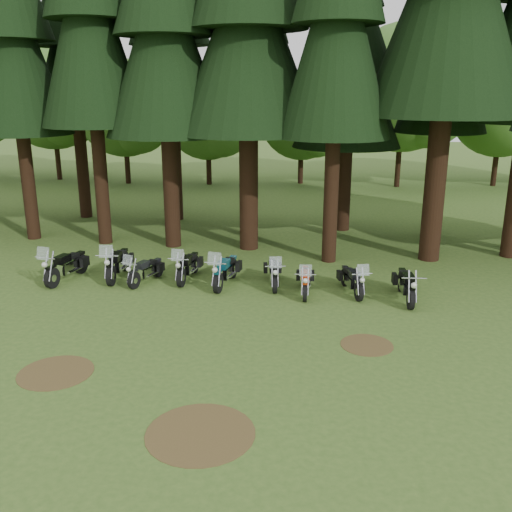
% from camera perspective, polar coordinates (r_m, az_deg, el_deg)
% --- Properties ---
extents(ground, '(120.00, 120.00, 0.00)m').
position_cam_1_polar(ground, '(15.46, -5.94, -8.72)').
color(ground, '#395820').
rests_on(ground, ground).
extents(pine_front_2, '(4.32, 4.32, 16.22)m').
position_cam_1_polar(pine_front_2, '(27.01, -23.57, 21.99)').
color(pine_front_2, black).
rests_on(pine_front_2, ground).
extents(pine_back_1, '(4.52, 4.52, 16.22)m').
position_cam_1_polar(pine_back_1, '(30.79, -18.16, 21.68)').
color(pine_back_1, black).
rests_on(pine_back_1, ground).
extents(pine_back_2, '(4.85, 4.85, 16.30)m').
position_cam_1_polar(pine_back_2, '(29.20, -8.70, 22.69)').
color(pine_back_2, black).
rests_on(pine_back_2, ground).
extents(pine_back_3, '(4.35, 4.35, 16.20)m').
position_cam_1_polar(pine_back_3, '(26.95, -0.66, 23.25)').
color(pine_back_3, black).
rests_on(pine_back_3, ground).
extents(pine_back_4, '(4.94, 4.94, 13.78)m').
position_cam_1_polar(pine_back_4, '(26.88, 9.39, 19.96)').
color(pine_back_4, black).
rests_on(pine_back_4, ground).
extents(pine_back_5, '(3.94, 3.94, 16.33)m').
position_cam_1_polar(pine_back_5, '(27.04, 18.87, 22.57)').
color(pine_back_5, black).
rests_on(pine_back_5, ground).
extents(decid_1, '(7.91, 7.69, 9.88)m').
position_cam_1_polar(decid_1, '(43.84, -19.46, 14.74)').
color(decid_1, black).
rests_on(decid_1, ground).
extents(decid_2, '(6.72, 6.53, 8.40)m').
position_cam_1_polar(decid_2, '(40.79, -12.76, 13.95)').
color(decid_2, black).
rests_on(decid_2, ground).
extents(decid_3, '(6.12, 5.95, 7.65)m').
position_cam_1_polar(decid_3, '(39.59, -4.51, 13.58)').
color(decid_3, black).
rests_on(decid_3, ground).
extents(decid_4, '(5.93, 5.76, 7.41)m').
position_cam_1_polar(decid_4, '(40.00, 4.96, 13.40)').
color(decid_4, black).
rests_on(decid_4, ground).
extents(decid_5, '(8.45, 8.21, 10.56)m').
position_cam_1_polar(decid_5, '(39.60, 15.12, 15.57)').
color(decid_5, black).
rests_on(decid_5, ground).
extents(decid_6, '(7.06, 6.86, 8.82)m').
position_cam_1_polar(decid_6, '(42.20, 23.88, 13.39)').
color(decid_6, black).
rests_on(decid_6, ground).
extents(dirt_patch_0, '(1.80, 1.80, 0.01)m').
position_cam_1_polar(dirt_patch_0, '(14.76, -19.40, -10.93)').
color(dirt_patch_0, '#4C3D1E').
rests_on(dirt_patch_0, ground).
extents(dirt_patch_1, '(1.40, 1.40, 0.01)m').
position_cam_1_polar(dirt_patch_1, '(15.59, 11.02, -8.72)').
color(dirt_patch_1, '#4C3D1E').
rests_on(dirt_patch_1, ground).
extents(dirt_patch_2, '(2.20, 2.20, 0.01)m').
position_cam_1_polar(dirt_patch_2, '(11.86, -5.59, -17.23)').
color(dirt_patch_2, '#4C3D1E').
rests_on(dirt_patch_2, ground).
extents(motorcycle_0, '(0.74, 2.43, 1.53)m').
position_cam_1_polar(motorcycle_0, '(21.09, -18.44, -1.02)').
color(motorcycle_0, black).
rests_on(motorcycle_0, ground).
extents(motorcycle_1, '(0.51, 2.44, 1.53)m').
position_cam_1_polar(motorcycle_1, '(20.87, -13.67, -0.80)').
color(motorcycle_1, black).
rests_on(motorcycle_1, ground).
extents(motorcycle_2, '(0.86, 1.99, 1.27)m').
position_cam_1_polar(motorcycle_2, '(20.18, -10.97, -1.49)').
color(motorcycle_2, black).
rests_on(motorcycle_2, ground).
extents(motorcycle_3, '(0.47, 2.26, 1.42)m').
position_cam_1_polar(motorcycle_3, '(20.25, -6.83, -1.09)').
color(motorcycle_3, black).
rests_on(motorcycle_3, ground).
extents(motorcycle_4, '(0.61, 2.37, 1.49)m').
position_cam_1_polar(motorcycle_4, '(19.57, -3.07, -1.55)').
color(motorcycle_4, black).
rests_on(motorcycle_4, ground).
extents(motorcycle_5, '(0.60, 2.14, 1.34)m').
position_cam_1_polar(motorcycle_5, '(19.51, 1.76, -1.74)').
color(motorcycle_5, black).
rests_on(motorcycle_5, ground).
extents(motorcycle_6, '(0.39, 2.07, 1.31)m').
position_cam_1_polar(motorcycle_6, '(18.84, 4.94, -2.52)').
color(motorcycle_6, black).
rests_on(motorcycle_6, ground).
extents(motorcycle_7, '(0.84, 2.06, 1.31)m').
position_cam_1_polar(motorcycle_7, '(19.07, 9.58, -2.46)').
color(motorcycle_7, black).
rests_on(motorcycle_7, ground).
extents(motorcycle_8, '(0.37, 2.28, 0.93)m').
position_cam_1_polar(motorcycle_8, '(18.85, 14.79, -2.90)').
color(motorcycle_8, black).
rests_on(motorcycle_8, ground).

